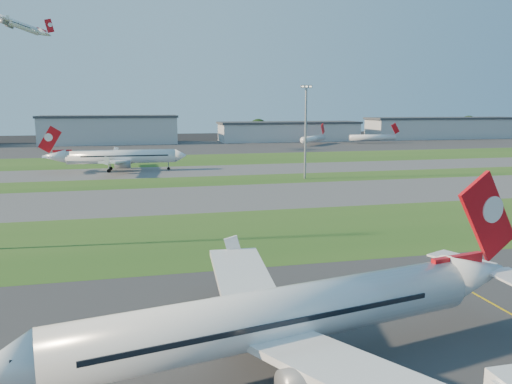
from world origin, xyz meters
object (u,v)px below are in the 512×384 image
object	(u,v)px
airliner_parked	(283,317)
mini_jet_near	(313,139)
light_mast_centre	(306,126)
airliner_taxiing	(121,157)
mini_jet_far	(373,137)

from	to	relation	value
airliner_parked	mini_jet_near	size ratio (longest dim) A/B	1.86
airliner_parked	mini_jet_near	xyz separation A→B (m)	(78.79, 213.86, -1.27)
mini_jet_near	airliner_parked	bearing A→B (deg)	-157.35
airliner_parked	light_mast_centre	distance (m)	104.26
airliner_parked	mini_jet_near	distance (m)	227.92
airliner_parked	airliner_taxiing	xyz separation A→B (m)	(-15.87, 126.52, -0.07)
mini_jet_far	light_mast_centre	world-z (taller)	light_mast_centre
airliner_taxiing	mini_jet_near	size ratio (longest dim) A/B	1.85
light_mast_centre	airliner_taxiing	bearing A→B (deg)	150.42
airliner_parked	light_mast_centre	size ratio (longest dim) A/B	1.59
airliner_taxiing	mini_jet_near	distance (m)	128.80
light_mast_centre	mini_jet_near	bearing A→B (deg)	69.29
airliner_parked	light_mast_centre	bearing A→B (deg)	59.17
mini_jet_near	light_mast_centre	distance (m)	124.70
airliner_taxiing	light_mast_centre	xyz separation A→B (m)	(50.74, -28.80, 10.33)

